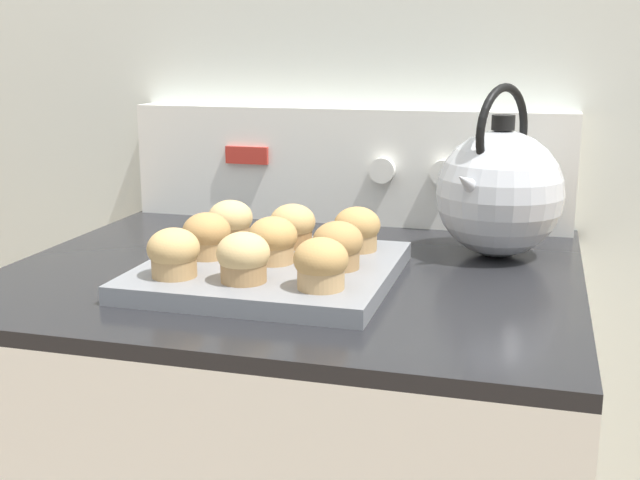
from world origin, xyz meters
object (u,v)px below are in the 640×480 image
muffin_r1_c1 (273,240)px  muffin_r2_c2 (357,229)px  muffin_r0_c0 (174,253)px  muffin_r2_c0 (230,222)px  muffin_r2_c1 (293,226)px  muffin_r0_c2 (321,264)px  muffin_r0_c1 (243,258)px  tea_kettle (499,191)px  muffin_r1_c2 (338,246)px  muffin_pan (271,271)px  muffin_r1_c0 (207,236)px

muffin_r1_c1 → muffin_r2_c2: same height
muffin_r0_c0 → muffin_r2_c0: 0.18m
muffin_r2_c1 → muffin_r0_c2: bearing=-63.5°
muffin_r0_c1 → tea_kettle: 0.39m
muffin_r0_c2 → muffin_r2_c0: same height
muffin_r0_c2 → muffin_r1_c2: (-0.00, 0.09, 0.00)m
muffin_pan → muffin_r0_c0: (-0.09, -0.09, 0.04)m
muffin_r1_c0 → muffin_r2_c1: same height
muffin_r1_c0 → muffin_r1_c1: same height
muffin_r1_c1 → muffin_r1_c2: bearing=-2.8°
muffin_r1_c1 → muffin_r2_c1: bearing=90.7°
muffin_r0_c2 → muffin_r1_c2: size_ratio=1.00×
muffin_r2_c1 → muffin_r2_c2: same height
muffin_pan → muffin_r1_c2: 0.09m
muffin_r0_c0 → muffin_r1_c0: (0.00, 0.09, 0.00)m
muffin_r1_c1 → tea_kettle: bearing=36.7°
muffin_r0_c2 → muffin_pan: bearing=134.9°
muffin_pan → muffin_r2_c0: size_ratio=4.94×
muffin_r0_c1 → tea_kettle: tea_kettle is taller
muffin_r0_c2 → tea_kettle: bearing=58.6°
tea_kettle → muffin_r0_c2: bearing=-121.4°
muffin_pan → muffin_r2_c0: bearing=134.7°
muffin_r2_c0 → muffin_r1_c1: bearing=-44.1°
muffin_r1_c1 → muffin_r1_c2: 0.08m
muffin_r0_c2 → muffin_r2_c0: size_ratio=1.00×
muffin_r1_c0 → muffin_r1_c1: size_ratio=1.00×
muffin_r0_c1 → tea_kettle: (0.27, 0.28, 0.04)m
muffin_r1_c1 → muffin_r2_c0: size_ratio=1.00×
muffin_r0_c0 → muffin_r1_c2: 0.19m
muffin_r0_c1 → muffin_r2_c2: same height
muffin_r1_c2 → muffin_pan: bearing=178.0°
muffin_pan → muffin_r0_c0: bearing=-134.5°
muffin_r0_c0 → muffin_r2_c2: size_ratio=1.00×
muffin_r0_c0 → muffin_r1_c2: size_ratio=1.00×
muffin_r2_c0 → muffin_r2_c1: (0.09, -0.00, 0.00)m
muffin_r0_c0 → muffin_r1_c1: (0.09, 0.09, 0.00)m
muffin_r0_c2 → tea_kettle: size_ratio=0.26×
muffin_r2_c0 → muffin_r2_c1: same height
muffin_r1_c2 → muffin_r2_c1: (-0.09, 0.09, 0.00)m
muffin_r0_c1 → muffin_r2_c1: (0.00, 0.17, 0.00)m
muffin_r2_c2 → muffin_r1_c2: bearing=-91.5°
muffin_r2_c1 → muffin_pan: bearing=-91.0°
muffin_r0_c0 → muffin_pan: bearing=45.5°
muffin_r1_c1 → muffin_r0_c0: bearing=-135.0°
muffin_r0_c1 → muffin_r2_c2: (0.09, 0.18, 0.00)m
muffin_r1_c1 → tea_kettle: (0.26, 0.19, 0.04)m
muffin_r1_c0 → muffin_r2_c2: bearing=26.5°
muffin_r2_c1 → tea_kettle: 0.29m
muffin_r0_c1 → muffin_r1_c2: bearing=43.4°
muffin_r2_c2 → tea_kettle: bearing=31.2°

